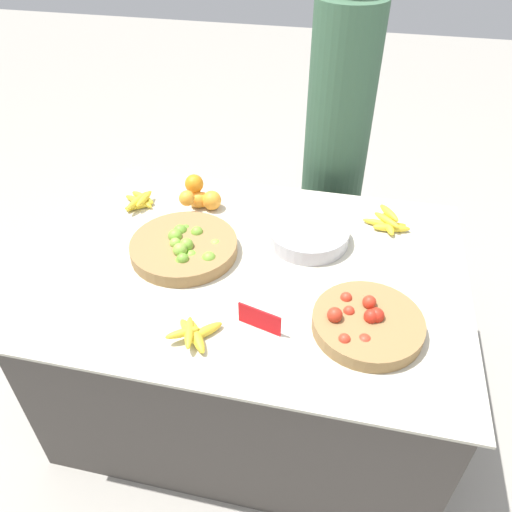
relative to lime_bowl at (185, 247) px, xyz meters
name	(u,v)px	position (x,y,z in m)	size (l,w,h in m)	color
ground_plane	(256,385)	(0.28, -0.02, -0.76)	(12.00, 12.00, 0.00)	#A39E93
market_table	(256,332)	(0.28, -0.02, -0.39)	(1.54, 1.15, 0.73)	#4C4742
lime_bowl	(185,247)	(0.00, 0.00, 0.00)	(0.41, 0.41, 0.09)	olive
tomato_basket	(366,323)	(0.70, -0.25, 0.00)	(0.36, 0.36, 0.09)	olive
orange_pile	(200,196)	(-0.04, 0.32, 0.03)	(0.17, 0.16, 0.14)	orange
metal_bowl	(308,234)	(0.45, 0.18, 0.00)	(0.32, 0.32, 0.06)	#B7B7BF
price_sign	(259,319)	(0.36, -0.32, 0.01)	(0.15, 0.05, 0.08)	red
banana_bunch_front_right	(388,223)	(0.76, 0.34, -0.01)	(0.20, 0.19, 0.06)	yellow
banana_bunch_front_center	(194,333)	(0.17, -0.41, -0.01)	(0.17, 0.16, 0.05)	yellow
banana_bunch_middle_left	(140,201)	(-0.30, 0.27, -0.01)	(0.16, 0.18, 0.05)	yellow
vendor_person	(335,156)	(0.49, 0.84, 0.01)	(0.31, 0.31, 1.65)	#385B42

